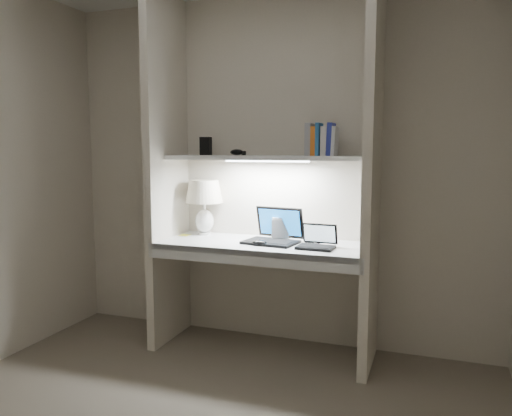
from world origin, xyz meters
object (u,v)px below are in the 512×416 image
at_px(laptop_main, 274,234).
at_px(table_lamp, 204,198).
at_px(speaker, 280,228).
at_px(laptop_netbook, 317,242).
at_px(book_row, 322,140).

bearing_deg(laptop_main, table_lamp, 177.26).
height_order(table_lamp, speaker, table_lamp).
distance_m(laptop_netbook, book_row, 0.68).
distance_m(table_lamp, book_row, 0.99).
bearing_deg(table_lamp, speaker, -1.15).
height_order(table_lamp, laptop_netbook, table_lamp).
bearing_deg(table_lamp, laptop_main, -11.40).
relative_size(laptop_main, book_row, 1.81).
distance_m(laptop_main, speaker, 0.11).
relative_size(laptop_main, laptop_netbook, 1.61).
xyz_separation_m(laptop_netbook, speaker, (-0.31, 0.20, 0.04)).
height_order(laptop_main, speaker, laptop_main).
height_order(laptop_main, laptop_netbook, laptop_main).
bearing_deg(book_row, laptop_netbook, -84.59).
bearing_deg(laptop_main, book_row, 19.98).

